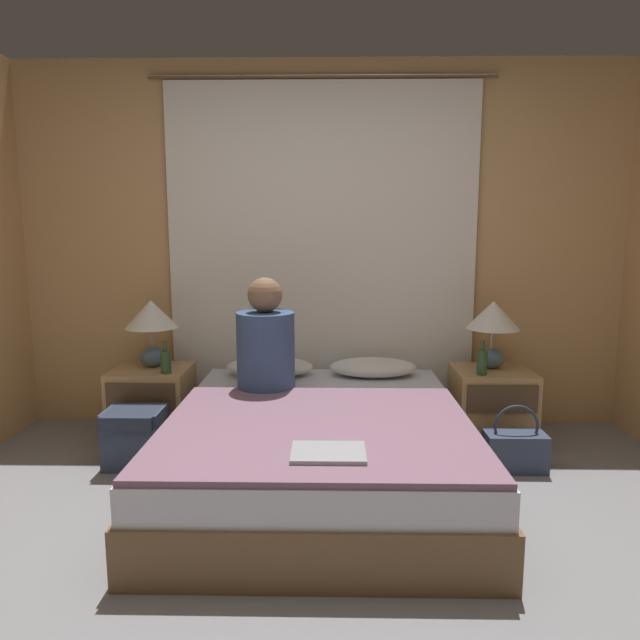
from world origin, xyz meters
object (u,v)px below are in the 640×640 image
object	(u,v)px
nightstand_left	(153,404)
laptop_on_bed	(328,453)
nightstand_right	(491,406)
handbag_on_floor	(515,450)
lamp_right	(493,321)
beer_bottle_on_right_stand	(482,362)
lamp_left	(151,320)
beer_bottle_on_left_stand	(166,361)
pillow_left	(270,367)
bed	(319,449)
backpack_on_floor	(135,434)
pillow_right	(373,367)
person_left_in_bed	(266,344)

from	to	relation	value
nightstand_left	laptop_on_bed	size ratio (longest dim) A/B	1.56
nightstand_right	handbag_on_floor	distance (m)	0.46
lamp_right	beer_bottle_on_right_stand	size ratio (longest dim) A/B	2.05
lamp_left	beer_bottle_on_left_stand	world-z (taller)	lamp_left
lamp_right	laptop_on_bed	size ratio (longest dim) A/B	1.41
beer_bottle_on_left_stand	nightstand_left	bearing A→B (deg)	137.71
pillow_left	beer_bottle_on_left_stand	distance (m)	0.67
bed	beer_bottle_on_right_stand	world-z (taller)	beer_bottle_on_right_stand
lamp_right	handbag_on_floor	xyz separation A→B (m)	(0.02, -0.50, -0.67)
laptop_on_bed	backpack_on_floor	xyz separation A→B (m)	(-1.14, 0.90, -0.26)
pillow_right	laptop_on_bed	world-z (taller)	pillow_right
backpack_on_floor	bed	bearing A→B (deg)	-12.56
person_left_in_bed	laptop_on_bed	world-z (taller)	person_left_in_bed
nightstand_left	beer_bottle_on_right_stand	world-z (taller)	beer_bottle_on_right_stand
bed	pillow_right	distance (m)	0.88
bed	pillow_left	xyz separation A→B (m)	(-0.34, 0.76, 0.27)
pillow_right	laptop_on_bed	bearing A→B (deg)	-101.56
laptop_on_bed	pillow_right	bearing A→B (deg)	78.44
handbag_on_floor	backpack_on_floor	bearing A→B (deg)	179.40
lamp_left	handbag_on_floor	world-z (taller)	lamp_left
nightstand_left	backpack_on_floor	size ratio (longest dim) A/B	1.43
lamp_right	laptop_on_bed	bearing A→B (deg)	-127.42
backpack_on_floor	beer_bottle_on_left_stand	bearing A→B (deg)	69.09
backpack_on_floor	laptop_on_bed	bearing A→B (deg)	-38.54
laptop_on_bed	beer_bottle_on_left_stand	bearing A→B (deg)	130.51
nightstand_left	lamp_left	xyz separation A→B (m)	(0.00, 0.06, 0.55)
pillow_right	person_left_in_bed	distance (m)	0.80
beer_bottle_on_left_stand	beer_bottle_on_right_stand	size ratio (longest dim) A/B	0.95
bed	pillow_right	xyz separation A→B (m)	(0.34, 0.76, 0.27)
pillow_left	backpack_on_floor	size ratio (longest dim) A/B	1.69
bed	lamp_left	distance (m)	1.44
nightstand_left	beer_bottle_on_left_stand	distance (m)	0.37
lamp_right	pillow_right	distance (m)	0.83
beer_bottle_on_left_stand	beer_bottle_on_right_stand	distance (m)	1.97
bed	laptop_on_bed	size ratio (longest dim) A/B	6.19
lamp_right	beer_bottle_on_left_stand	world-z (taller)	lamp_right
backpack_on_floor	nightstand_left	bearing A→B (deg)	93.25
pillow_left	pillow_right	distance (m)	0.69
beer_bottle_on_right_stand	backpack_on_floor	world-z (taller)	beer_bottle_on_right_stand
nightstand_right	laptop_on_bed	distance (m)	1.70
laptop_on_bed	bed	bearing A→B (deg)	94.56
nightstand_left	pillow_left	size ratio (longest dim) A/B	0.85
pillow_left	bed	bearing A→B (deg)	-65.65
nightstand_right	handbag_on_floor	xyz separation A→B (m)	(0.02, -0.44, -0.12)
backpack_on_floor	beer_bottle_on_right_stand	bearing A→B (deg)	8.02
pillow_left	laptop_on_bed	size ratio (longest dim) A/B	1.85
nightstand_right	lamp_right	size ratio (longest dim) A/B	1.11
lamp_right	beer_bottle_on_left_stand	distance (m)	2.10
lamp_right	beer_bottle_on_right_stand	distance (m)	0.31
laptop_on_bed	beer_bottle_on_right_stand	bearing A→B (deg)	51.71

